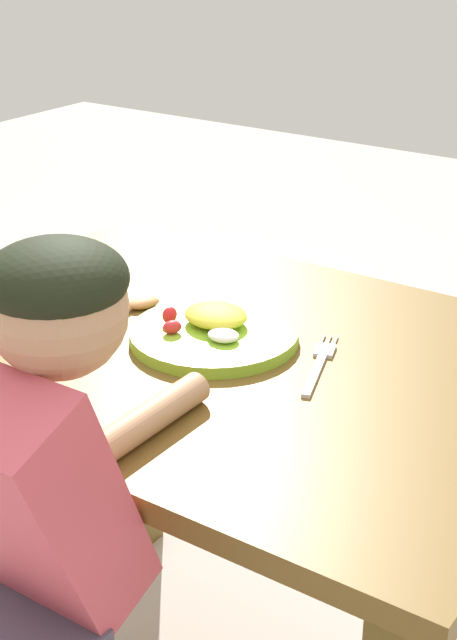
% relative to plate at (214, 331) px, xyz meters
% --- Properties ---
extents(dining_table, '(1.04, 0.77, 0.75)m').
position_rel_plate_xyz_m(dining_table, '(0.03, -0.01, -0.16)').
color(dining_table, brown).
rests_on(dining_table, ground_plane).
extents(plate, '(0.26, 0.26, 0.05)m').
position_rel_plate_xyz_m(plate, '(0.00, 0.00, 0.00)').
color(plate, '#8BC030').
rests_on(plate, dining_table).
extents(fork, '(0.08, 0.20, 0.01)m').
position_rel_plate_xyz_m(fork, '(0.18, 0.02, -0.01)').
color(fork, silver).
rests_on(fork, dining_table).
extents(spoon, '(0.11, 0.21, 0.02)m').
position_rel_plate_xyz_m(spoon, '(-0.19, -0.02, -0.01)').
color(spoon, '#C5814A').
rests_on(spoon, dining_table).
extents(drinking_cup, '(0.06, 0.06, 0.09)m').
position_rel_plate_xyz_m(drinking_cup, '(-0.27, -0.10, 0.03)').
color(drinking_cup, '#E65942').
rests_on(drinking_cup, dining_table).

